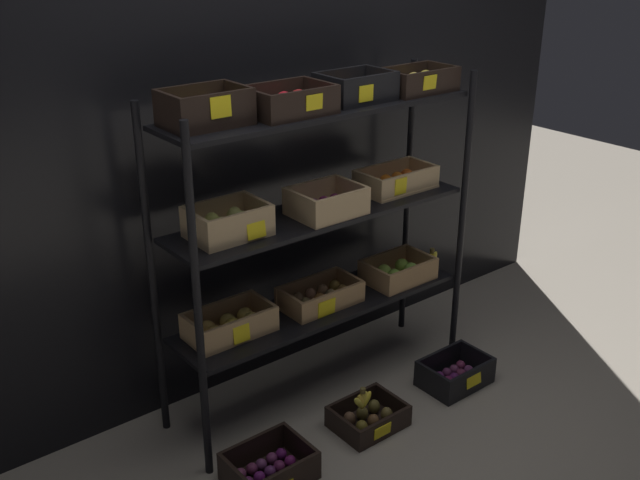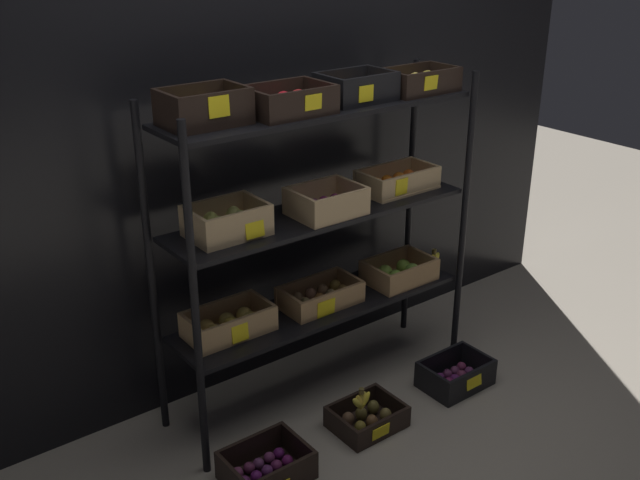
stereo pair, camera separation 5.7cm
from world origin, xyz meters
name	(u,v)px [view 2 (the right image)]	position (x,y,z in m)	size (l,w,h in m)	color
ground_plane	(320,387)	(0.00, 0.00, 0.00)	(10.00, 10.00, 0.00)	gray
storefront_wall	(269,109)	(0.00, 0.39, 1.30)	(3.86, 0.12, 2.60)	black
display_rack	(320,203)	(0.00, 0.00, 0.96)	(1.57, 0.41, 1.52)	black
crate_ground_plum	(267,469)	(-0.56, -0.38, 0.04)	(0.33, 0.26, 0.13)	black
crate_ground_kiwi	(367,418)	(-0.01, -0.37, 0.04)	(0.31, 0.25, 0.10)	black
crate_ground_center_plum	(455,377)	(0.54, -0.38, 0.05)	(0.33, 0.24, 0.14)	black
banana_bunch_loose	(361,401)	(-0.05, -0.37, 0.15)	(0.12, 0.03, 0.11)	brown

